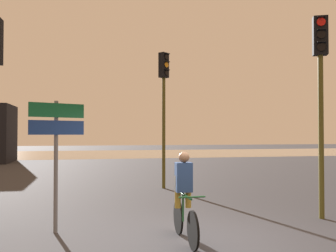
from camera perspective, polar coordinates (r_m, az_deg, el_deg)
The scene contains 6 objects.
ground_plane at distance 7.00m, azimuth 4.97°, elevation -17.35°, with size 120.00×120.00×0.00m, color #333338.
water_strip at distance 37.93m, azimuth -9.32°, elevation -4.20°, with size 80.00×16.00×0.01m, color #9E937F.
traffic_light_center at distance 13.55m, azimuth -0.64°, elevation 4.80°, with size 0.41×0.42×4.89m.
traffic_light_near_right at distance 9.43m, azimuth 22.23°, elevation 6.75°, with size 0.39×0.41×4.68m.
direction_sign_post at distance 7.68m, azimuth -16.63°, elevation -2.29°, with size 1.02×0.46×2.60m.
cyclist at distance 6.95m, azimuth 2.48°, elevation -10.54°, with size 0.46×1.71×1.62m.
Camera 1 is at (-2.00, -6.42, 1.94)m, focal length 40.00 mm.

